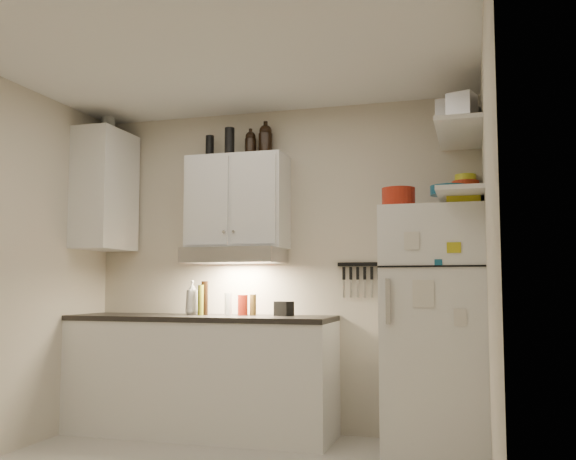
# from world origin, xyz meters

# --- Properties ---
(ceiling) EXTENTS (3.20, 3.00, 0.02)m
(ceiling) POSITION_xyz_m (0.00, 0.00, 2.61)
(ceiling) COLOR white
(ceiling) RESTS_ON ground
(back_wall) EXTENTS (3.20, 0.02, 2.60)m
(back_wall) POSITION_xyz_m (0.00, 1.51, 1.30)
(back_wall) COLOR beige
(back_wall) RESTS_ON ground
(right_wall) EXTENTS (0.02, 3.00, 2.60)m
(right_wall) POSITION_xyz_m (1.61, 0.00, 1.30)
(right_wall) COLOR beige
(right_wall) RESTS_ON ground
(base_cabinet) EXTENTS (2.10, 0.60, 0.88)m
(base_cabinet) POSITION_xyz_m (-0.55, 1.20, 0.44)
(base_cabinet) COLOR white
(base_cabinet) RESTS_ON floor
(countertop) EXTENTS (2.10, 0.62, 0.04)m
(countertop) POSITION_xyz_m (-0.55, 1.20, 0.90)
(countertop) COLOR black
(countertop) RESTS_ON base_cabinet
(upper_cabinet) EXTENTS (0.80, 0.33, 0.75)m
(upper_cabinet) POSITION_xyz_m (-0.30, 1.33, 1.83)
(upper_cabinet) COLOR white
(upper_cabinet) RESTS_ON back_wall
(side_cabinet) EXTENTS (0.33, 0.55, 1.00)m
(side_cabinet) POSITION_xyz_m (-1.44, 1.20, 1.95)
(side_cabinet) COLOR white
(side_cabinet) RESTS_ON left_wall
(range_hood) EXTENTS (0.76, 0.46, 0.12)m
(range_hood) POSITION_xyz_m (-0.30, 1.27, 1.39)
(range_hood) COLOR silver
(range_hood) RESTS_ON back_wall
(fridge) EXTENTS (0.70, 0.68, 1.70)m
(fridge) POSITION_xyz_m (1.25, 1.16, 0.85)
(fridge) COLOR white
(fridge) RESTS_ON floor
(shelf_hi) EXTENTS (0.30, 0.95, 0.03)m
(shelf_hi) POSITION_xyz_m (1.45, 1.02, 2.20)
(shelf_hi) COLOR white
(shelf_hi) RESTS_ON right_wall
(shelf_lo) EXTENTS (0.30, 0.95, 0.03)m
(shelf_lo) POSITION_xyz_m (1.45, 1.02, 1.76)
(shelf_lo) COLOR white
(shelf_lo) RESTS_ON right_wall
(knife_strip) EXTENTS (0.42, 0.02, 0.03)m
(knife_strip) POSITION_xyz_m (0.70, 1.49, 1.32)
(knife_strip) COLOR black
(knife_strip) RESTS_ON back_wall
(dutch_oven) EXTENTS (0.30, 0.30, 0.13)m
(dutch_oven) POSITION_xyz_m (1.03, 1.00, 1.77)
(dutch_oven) COLOR #A92513
(dutch_oven) RESTS_ON fridge
(book_stack) EXTENTS (0.23, 0.28, 0.09)m
(book_stack) POSITION_xyz_m (1.46, 0.99, 1.75)
(book_stack) COLOR gold
(book_stack) RESTS_ON fridge
(spice_jar) EXTENTS (0.08, 0.08, 0.10)m
(spice_jar) POSITION_xyz_m (1.36, 1.18, 1.75)
(spice_jar) COLOR silver
(spice_jar) RESTS_ON fridge
(stock_pot) EXTENTS (0.39, 0.39, 0.22)m
(stock_pot) POSITION_xyz_m (1.45, 1.27, 2.32)
(stock_pot) COLOR silver
(stock_pot) RESTS_ON shelf_hi
(tin_a) EXTENTS (0.23, 0.22, 0.20)m
(tin_a) POSITION_xyz_m (1.41, 0.97, 2.32)
(tin_a) COLOR #AAAAAD
(tin_a) RESTS_ON shelf_hi
(tin_b) EXTENTS (0.20, 0.20, 0.16)m
(tin_b) POSITION_xyz_m (1.47, 0.68, 2.29)
(tin_b) COLOR #AAAAAD
(tin_b) RESTS_ON shelf_hi
(bowl_teal) EXTENTS (0.25, 0.25, 0.10)m
(bowl_teal) POSITION_xyz_m (1.46, 1.38, 1.83)
(bowl_teal) COLOR #165979
(bowl_teal) RESTS_ON shelf_lo
(bowl_orange) EXTENTS (0.20, 0.20, 0.06)m
(bowl_orange) POSITION_xyz_m (1.48, 1.46, 1.91)
(bowl_orange) COLOR red
(bowl_orange) RESTS_ON bowl_teal
(bowl_yellow) EXTENTS (0.16, 0.16, 0.05)m
(bowl_yellow) POSITION_xyz_m (1.48, 1.46, 1.96)
(bowl_yellow) COLOR yellow
(bowl_yellow) RESTS_ON bowl_orange
(plates) EXTENTS (0.28, 0.28, 0.06)m
(plates) POSITION_xyz_m (1.37, 1.03, 1.81)
(plates) COLOR #165979
(plates) RESTS_ON shelf_lo
(growler_a) EXTENTS (0.10, 0.10, 0.22)m
(growler_a) POSITION_xyz_m (-0.22, 1.40, 2.31)
(growler_a) COLOR black
(growler_a) RESTS_ON upper_cabinet
(growler_b) EXTENTS (0.13, 0.13, 0.27)m
(growler_b) POSITION_xyz_m (-0.09, 1.41, 2.34)
(growler_b) COLOR black
(growler_b) RESTS_ON upper_cabinet
(thermos_a) EXTENTS (0.09, 0.09, 0.23)m
(thermos_a) POSITION_xyz_m (-0.36, 1.29, 2.32)
(thermos_a) COLOR black
(thermos_a) RESTS_ON upper_cabinet
(thermos_b) EXTENTS (0.07, 0.07, 0.20)m
(thermos_b) POSITION_xyz_m (-0.57, 1.37, 2.30)
(thermos_b) COLOR black
(thermos_b) RESTS_ON upper_cabinet
(side_jar) EXTENTS (0.15, 0.15, 0.16)m
(side_jar) POSITION_xyz_m (-1.49, 1.30, 2.53)
(side_jar) COLOR silver
(side_jar) RESTS_ON side_cabinet
(soap_bottle) EXTENTS (0.15, 0.15, 0.31)m
(soap_bottle) POSITION_xyz_m (-0.66, 1.26, 1.07)
(soap_bottle) COLOR white
(soap_bottle) RESTS_ON countertop
(pepper_mill) EXTENTS (0.06, 0.06, 0.16)m
(pepper_mill) POSITION_xyz_m (-0.16, 1.32, 1.00)
(pepper_mill) COLOR brown
(pepper_mill) RESTS_ON countertop
(oil_bottle) EXTENTS (0.06, 0.06, 0.24)m
(oil_bottle) POSITION_xyz_m (-0.56, 1.21, 1.04)
(oil_bottle) COLOR olive
(oil_bottle) RESTS_ON countertop
(vinegar_bottle) EXTENTS (0.06, 0.06, 0.27)m
(vinegar_bottle) POSITION_xyz_m (-0.54, 1.24, 1.05)
(vinegar_bottle) COLOR black
(vinegar_bottle) RESTS_ON countertop
(clear_bottle) EXTENTS (0.07, 0.07, 0.18)m
(clear_bottle) POSITION_xyz_m (-0.36, 1.29, 1.01)
(clear_bottle) COLOR silver
(clear_bottle) RESTS_ON countertop
(red_jar) EXTENTS (0.10, 0.10, 0.16)m
(red_jar) POSITION_xyz_m (-0.24, 1.29, 1.00)
(red_jar) COLOR #A92513
(red_jar) RESTS_ON countertop
(caddy) EXTENTS (0.16, 0.14, 0.11)m
(caddy) POSITION_xyz_m (0.11, 1.28, 0.98)
(caddy) COLOR black
(caddy) RESTS_ON countertop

